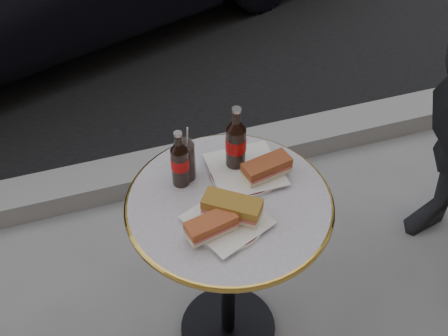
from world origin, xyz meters
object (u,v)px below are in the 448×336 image
object	(u,v)px
bistro_table	(229,274)
cola_bottle_left	(180,158)
plate_left	(227,222)
cola_glass	(185,161)
cola_bottle_right	(236,139)
plate_right	(245,171)

from	to	relation	value
bistro_table	cola_bottle_left	distance (m)	0.49
plate_left	cola_bottle_left	size ratio (longest dim) A/B	1.05
cola_glass	cola_bottle_right	bearing A→B (deg)	-2.74
cola_bottle_right	cola_glass	distance (m)	0.17
cola_bottle_right	cola_glass	world-z (taller)	cola_bottle_right
plate_left	cola_bottle_left	world-z (taller)	cola_bottle_left
plate_left	cola_glass	bearing A→B (deg)	105.65
plate_right	cola_bottle_right	world-z (taller)	cola_bottle_right
bistro_table	cola_bottle_left	bearing A→B (deg)	134.16
cola_glass	bistro_table	bearing A→B (deg)	-55.58
cola_bottle_left	plate_right	bearing A→B (deg)	-5.94
bistro_table	cola_glass	xyz separation A→B (m)	(-0.09, 0.14, 0.43)
bistro_table	cola_bottle_left	xyz separation A→B (m)	(-0.11, 0.12, 0.47)
plate_left	cola_glass	xyz separation A→B (m)	(-0.06, 0.22, 0.06)
plate_left	plate_right	world-z (taller)	same
cola_bottle_right	plate_left	bearing A→B (deg)	-114.80
plate_left	plate_right	bearing A→B (deg)	56.50
cola_glass	plate_right	bearing A→B (deg)	-12.82
cola_bottle_right	bistro_table	bearing A→B (deg)	-116.22
cola_bottle_left	cola_glass	xyz separation A→B (m)	(0.02, 0.02, -0.03)
plate_right	plate_left	bearing A→B (deg)	-123.50
bistro_table	plate_left	xyz separation A→B (m)	(-0.03, -0.08, 0.37)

